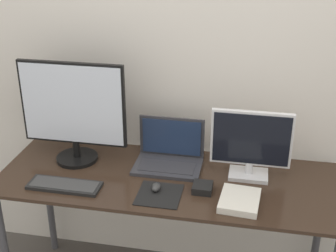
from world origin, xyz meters
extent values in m
cube|color=silver|center=(0.00, 0.70, 1.25)|extent=(7.00, 0.05, 2.50)
cube|color=#332319|center=(0.00, 0.32, 0.77)|extent=(1.70, 0.63, 0.02)
cylinder|color=#47474C|center=(-0.80, 0.58, 0.38)|extent=(0.04, 0.04, 0.76)
cylinder|color=#47474C|center=(0.80, 0.58, 0.38)|extent=(0.04, 0.04, 0.76)
cylinder|color=black|center=(-0.51, 0.40, 0.78)|extent=(0.22, 0.22, 0.02)
cylinder|color=black|center=(-0.51, 0.40, 0.84)|extent=(0.04, 0.04, 0.09)
cube|color=black|center=(-0.51, 0.41, 1.09)|extent=(0.55, 0.02, 0.44)
cube|color=silver|center=(-0.51, 0.40, 1.09)|extent=(0.53, 0.01, 0.41)
cube|color=silver|center=(0.39, 0.40, 0.78)|extent=(0.19, 0.13, 0.02)
cylinder|color=silver|center=(0.39, 0.40, 0.82)|extent=(0.04, 0.04, 0.06)
cube|color=silver|center=(0.39, 0.41, 0.98)|extent=(0.39, 0.02, 0.28)
cube|color=black|center=(0.39, 0.40, 0.98)|extent=(0.37, 0.01, 0.26)
cube|color=#333338|center=(-0.02, 0.40, 0.78)|extent=(0.34, 0.22, 0.02)
cube|color=#2D2D33|center=(-0.02, 0.39, 0.79)|extent=(0.28, 0.12, 0.00)
cube|color=#333338|center=(-0.02, 0.52, 0.90)|extent=(0.34, 0.01, 0.22)
cube|color=#1E2D4C|center=(-0.02, 0.51, 0.90)|extent=(0.31, 0.00, 0.19)
cube|color=black|center=(-0.47, 0.13, 0.78)|extent=(0.35, 0.13, 0.02)
cube|color=#383838|center=(-0.47, 0.13, 0.79)|extent=(0.33, 0.10, 0.00)
cube|color=black|center=(-0.01, 0.15, 0.78)|extent=(0.20, 0.21, 0.00)
ellipsoid|color=#333333|center=(-0.03, 0.18, 0.80)|extent=(0.04, 0.07, 0.03)
cube|color=silver|center=(0.36, 0.16, 0.79)|extent=(0.19, 0.22, 0.03)
cube|color=white|center=(0.36, 0.16, 0.79)|extent=(0.18, 0.22, 0.03)
cube|color=black|center=(0.18, 0.23, 0.79)|extent=(0.09, 0.10, 0.04)
camera|label=1|loc=(0.39, -1.65, 1.98)|focal=50.00mm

